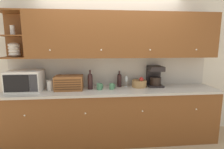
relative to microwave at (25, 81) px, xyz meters
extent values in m
plane|color=tan|center=(1.43, 0.27, -1.10)|extent=(24.00, 24.00, 0.00)
cube|color=beige|center=(1.43, 0.30, 0.20)|extent=(6.00, 0.06, 2.60)
cube|color=brown|center=(1.43, -0.03, -0.66)|extent=(3.60, 0.60, 0.89)
cube|color=#B7B2A8|center=(1.43, -0.04, -0.19)|extent=(3.62, 0.63, 0.04)
sphere|color=white|center=(0.08, -0.33, -0.46)|extent=(0.03, 0.03, 0.03)
sphere|color=white|center=(0.98, -0.33, -0.46)|extent=(0.03, 0.03, 0.03)
sphere|color=white|center=(1.88, -0.33, -0.46)|extent=(0.03, 0.03, 0.03)
sphere|color=white|center=(2.78, -0.33, -0.46)|extent=(0.03, 0.03, 0.03)
cube|color=#B7B2A8|center=(1.43, 0.27, 0.10)|extent=(3.60, 0.01, 0.53)
cube|color=brown|center=(1.64, 0.09, 0.74)|extent=(3.18, 0.38, 0.74)
cube|color=brown|center=(-0.16, 0.27, 0.74)|extent=(0.42, 0.02, 0.74)
cube|color=brown|center=(-0.16, 0.09, 0.38)|extent=(0.42, 0.38, 0.02)
cube|color=brown|center=(-0.16, 0.09, 0.72)|extent=(0.42, 0.38, 0.02)
cube|color=brown|center=(-0.16, 0.09, 1.10)|extent=(0.42, 0.38, 0.02)
sphere|color=white|center=(0.45, -0.11, 0.50)|extent=(0.03, 0.03, 0.03)
sphere|color=white|center=(1.24, -0.11, 0.50)|extent=(0.03, 0.03, 0.03)
sphere|color=white|center=(2.03, -0.11, 0.50)|extent=(0.03, 0.03, 0.03)
sphere|color=white|center=(2.83, -0.11, 0.50)|extent=(0.03, 0.03, 0.03)
ellipsoid|color=silver|center=(-0.16, 0.09, 0.43)|extent=(0.18, 0.18, 0.08)
ellipsoid|color=silver|center=(-0.16, 0.09, 0.48)|extent=(0.18, 0.18, 0.08)
ellipsoid|color=silver|center=(-0.16, 0.09, 0.53)|extent=(0.18, 0.18, 0.08)
ellipsoid|color=silver|center=(-0.16, 0.09, 0.58)|extent=(0.18, 0.18, 0.08)
cylinder|color=silver|center=(-0.16, 0.09, 0.77)|extent=(0.07, 0.07, 0.08)
cylinder|color=silver|center=(-0.16, 0.09, 0.85)|extent=(0.07, 0.07, 0.08)
cube|color=silver|center=(0.00, 0.00, 0.00)|extent=(0.53, 0.38, 0.34)
cube|color=black|center=(-0.06, -0.19, 0.00)|extent=(0.37, 0.01, 0.27)
cube|color=#2D2D33|center=(0.19, -0.19, 0.00)|extent=(0.12, 0.01, 0.27)
cylinder|color=silver|center=(0.39, 0.00, -0.09)|extent=(0.10, 0.10, 0.16)
cylinder|color=gray|center=(0.39, 0.00, 0.00)|extent=(0.11, 0.11, 0.01)
cube|color=brown|center=(0.70, 0.02, -0.05)|extent=(0.46, 0.29, 0.24)
cube|color=#4B2C16|center=(0.70, -0.13, -0.13)|extent=(0.42, 0.01, 0.02)
cube|color=#4B2C16|center=(0.70, -0.13, -0.09)|extent=(0.42, 0.01, 0.02)
cube|color=#4B2C16|center=(0.70, -0.13, -0.05)|extent=(0.42, 0.01, 0.02)
cube|color=#4B2C16|center=(0.70, -0.13, -0.01)|extent=(0.42, 0.01, 0.02)
cube|color=#4B2C16|center=(0.70, -0.13, 0.03)|extent=(0.42, 0.01, 0.02)
cylinder|color=black|center=(1.05, 0.02, -0.05)|extent=(0.08, 0.08, 0.23)
sphere|color=black|center=(1.05, 0.02, 0.06)|extent=(0.08, 0.08, 0.08)
cylinder|color=black|center=(1.05, 0.02, 0.13)|extent=(0.03, 0.03, 0.08)
cylinder|color=#4C845B|center=(1.21, -0.02, -0.12)|extent=(0.09, 0.09, 0.10)
torus|color=#4C845B|center=(1.26, -0.02, -0.11)|extent=(0.01, 0.07, 0.07)
cylinder|color=#4C845B|center=(1.42, -0.02, -0.12)|extent=(0.09, 0.09, 0.10)
torus|color=#4C845B|center=(1.46, -0.02, -0.12)|extent=(0.01, 0.07, 0.07)
cylinder|color=black|center=(1.57, 0.15, -0.07)|extent=(0.08, 0.08, 0.20)
sphere|color=black|center=(1.57, 0.15, 0.03)|extent=(0.08, 0.08, 0.08)
cylinder|color=black|center=(1.57, 0.15, 0.09)|extent=(0.03, 0.03, 0.07)
cylinder|color=silver|center=(1.69, 0.15, -0.17)|extent=(0.06, 0.06, 0.01)
cylinder|color=silver|center=(1.69, 0.15, -0.12)|extent=(0.01, 0.01, 0.08)
ellipsoid|color=silver|center=(1.69, 0.15, -0.03)|extent=(0.06, 0.06, 0.11)
cylinder|color=#A87F4C|center=(1.92, 0.09, -0.11)|extent=(0.26, 0.26, 0.12)
sphere|color=red|center=(1.95, 0.08, -0.02)|extent=(0.08, 0.08, 0.08)
cube|color=black|center=(2.22, 0.11, -0.15)|extent=(0.26, 0.27, 0.03)
cylinder|color=black|center=(2.22, 0.09, -0.06)|extent=(0.19, 0.19, 0.15)
cube|color=black|center=(2.22, 0.22, 0.02)|extent=(0.26, 0.06, 0.37)
cube|color=black|center=(2.22, 0.11, 0.16)|extent=(0.26, 0.27, 0.08)
camera|label=1|loc=(1.15, -2.90, 0.58)|focal=28.00mm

